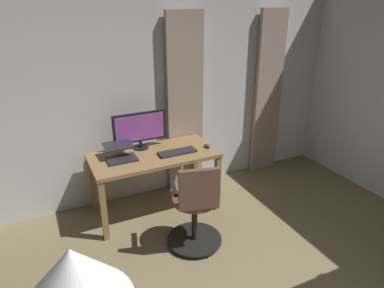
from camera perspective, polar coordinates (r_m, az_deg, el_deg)
back_room_partition at (r=4.24m, az=-5.60°, el=8.76°), size 4.91×0.10×2.63m
curtain_left_panel at (r=4.94m, az=12.23°, el=7.91°), size 0.40×0.06×2.21m
curtain_right_panel at (r=4.31m, az=-1.13°, el=6.23°), size 0.47×0.06×2.21m
desk at (r=3.97m, az=-6.19°, el=-2.85°), size 1.40×0.67×0.73m
office_chair at (r=3.46m, az=0.61°, el=-10.50°), size 0.56×0.56×0.95m
computer_monitor at (r=4.01m, az=-8.52°, el=2.53°), size 0.61×0.18×0.43m
computer_keyboard at (r=3.92m, az=-2.40°, el=-1.33°), size 0.43×0.15×0.02m
laptop at (r=3.85m, az=-11.56°, el=-1.60°), size 0.32×0.33×0.15m
computer_mouse at (r=4.07m, az=2.49°, el=-0.31°), size 0.06×0.10×0.04m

